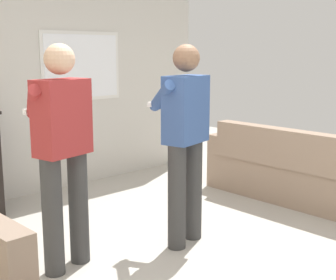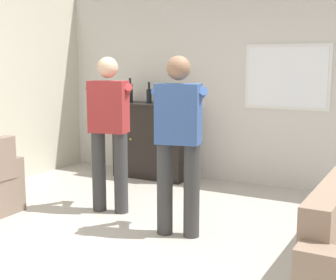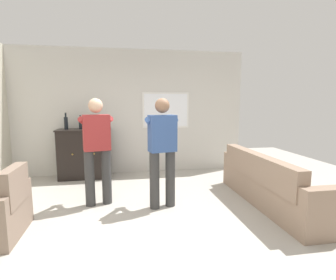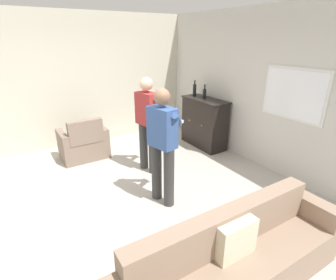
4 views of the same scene
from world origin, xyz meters
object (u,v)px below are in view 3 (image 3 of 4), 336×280
(person_standing_left, at_px, (97,146))
(person_standing_right, at_px, (162,148))
(sideboard_cabinet, at_px, (85,154))
(bottle_wine_green, at_px, (66,123))
(bottle_liquor_amber, at_px, (81,124))
(couch, at_px, (267,185))

(person_standing_left, xyz_separation_m, person_standing_right, (0.99, -0.28, 0.00))
(sideboard_cabinet, bearing_deg, bottle_wine_green, -175.39)
(sideboard_cabinet, relative_size, bottle_liquor_amber, 3.78)
(bottle_wine_green, distance_m, person_standing_right, 2.54)
(couch, relative_size, person_standing_left, 1.45)
(bottle_wine_green, xyz_separation_m, person_standing_right, (1.74, -1.84, -0.26))
(person_standing_left, bearing_deg, bottle_wine_green, 115.82)
(person_standing_right, bearing_deg, bottle_wine_green, 133.42)
(person_standing_left, bearing_deg, couch, -10.34)
(sideboard_cabinet, distance_m, bottle_wine_green, 0.75)
(bottle_wine_green, bearing_deg, sideboard_cabinet, 4.61)
(bottle_wine_green, xyz_separation_m, person_standing_left, (0.75, -1.56, -0.26))
(couch, xyz_separation_m, person_standing_right, (-1.65, 0.20, 0.62))
(sideboard_cabinet, height_order, bottle_liquor_amber, bottle_liquor_amber)
(sideboard_cabinet, height_order, person_standing_left, person_standing_left)
(person_standing_left, bearing_deg, sideboard_cabinet, 104.43)
(couch, height_order, person_standing_left, person_standing_left)
(person_standing_right, bearing_deg, bottle_liquor_amber, 127.60)
(sideboard_cabinet, height_order, person_standing_right, person_standing_right)
(couch, bearing_deg, person_standing_right, 173.07)
(sideboard_cabinet, distance_m, bottle_liquor_amber, 0.64)
(person_standing_left, distance_m, person_standing_right, 1.02)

